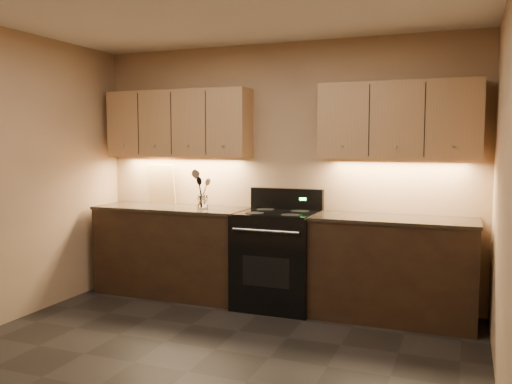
{
  "coord_description": "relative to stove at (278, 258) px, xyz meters",
  "views": [
    {
      "loc": [
        1.78,
        -3.24,
        1.6
      ],
      "look_at": [
        -0.06,
        1.45,
        1.14
      ],
      "focal_mm": 38.0,
      "sensor_mm": 36.0,
      "label": 1
    }
  ],
  "objects": [
    {
      "name": "stove",
      "position": [
        0.0,
        0.0,
        0.0
      ],
      "size": [
        0.76,
        0.68,
        1.14
      ],
      "color": "black",
      "rests_on": "ground"
    },
    {
      "name": "counter_right",
      "position": [
        1.1,
        0.02,
        -0.01
      ],
      "size": [
        1.46,
        0.62,
        0.93
      ],
      "color": "black",
      "rests_on": "ground"
    },
    {
      "name": "utensil_crock",
      "position": [
        -0.82,
        0.02,
        0.51
      ],
      "size": [
        0.14,
        0.14,
        0.13
      ],
      "color": "white",
      "rests_on": "counter_left"
    },
    {
      "name": "upper_cab_right",
      "position": [
        1.1,
        0.17,
        1.32
      ],
      "size": [
        1.44,
        0.3,
        0.7
      ],
      "primitive_type": "cube",
      "color": "tan",
      "rests_on": "wall_back"
    },
    {
      "name": "wall_right",
      "position": [
        1.92,
        -1.68,
        0.82
      ],
      "size": [
        0.04,
        4.0,
        2.6
      ],
      "primitive_type": "cube",
      "color": "tan",
      "rests_on": "ground"
    },
    {
      "name": "steel_spatula",
      "position": [
        -0.79,
        0.03,
        0.65
      ],
      "size": [
        0.23,
        0.12,
        0.38
      ],
      "primitive_type": null,
      "rotation": [
        0.15,
        -0.31,
        -0.37
      ],
      "color": "silver",
      "rests_on": "utensil_crock"
    },
    {
      "name": "wall_back",
      "position": [
        -0.08,
        0.32,
        0.82
      ],
      "size": [
        4.0,
        0.04,
        2.6
      ],
      "primitive_type": "cube",
      "color": "tan",
      "rests_on": "ground"
    },
    {
      "name": "counter_left",
      "position": [
        -1.18,
        0.02,
        -0.01
      ],
      "size": [
        1.62,
        0.62,
        0.93
      ],
      "color": "black",
      "rests_on": "ground"
    },
    {
      "name": "floor",
      "position": [
        -0.08,
        -1.68,
        -0.48
      ],
      "size": [
        4.0,
        4.0,
        0.0
      ],
      "primitive_type": "plane",
      "color": "black",
      "rests_on": "ground"
    },
    {
      "name": "steel_skimmer",
      "position": [
        -0.79,
        0.02,
        0.65
      ],
      "size": [
        0.19,
        0.12,
        0.39
      ],
      "primitive_type": null,
      "rotation": [
        0.08,
        -0.27,
        -0.02
      ],
      "color": "silver",
      "rests_on": "utensil_crock"
    },
    {
      "name": "upper_cab_left",
      "position": [
        -1.18,
        0.17,
        1.32
      ],
      "size": [
        1.6,
        0.3,
        0.7
      ],
      "primitive_type": "cube",
      "color": "tan",
      "rests_on": "wall_back"
    },
    {
      "name": "wooden_spoon",
      "position": [
        -0.86,
        0.0,
        0.62
      ],
      "size": [
        0.16,
        0.1,
        0.31
      ],
      "primitive_type": null,
      "rotation": [
        -0.07,
        0.34,
        0.16
      ],
      "color": "tan",
      "rests_on": "utensil_crock"
    },
    {
      "name": "black_spoon",
      "position": [
        -0.84,
        0.03,
        0.62
      ],
      "size": [
        0.07,
        0.15,
        0.32
      ],
      "primitive_type": null,
      "rotation": [
        0.27,
        0.05,
        -0.07
      ],
      "color": "black",
      "rests_on": "utensil_crock"
    },
    {
      "name": "outlet_plate",
      "position": [
        -1.38,
        0.31,
        0.64
      ],
      "size": [
        0.08,
        0.01,
        0.12
      ],
      "primitive_type": "cube",
      "color": "#B2B5BA",
      "rests_on": "wall_back"
    },
    {
      "name": "cutting_board",
      "position": [
        -1.47,
        0.28,
        0.67
      ],
      "size": [
        0.35,
        0.11,
        0.43
      ],
      "primitive_type": "cube",
      "rotation": [
        0.12,
        0.0,
        -0.1
      ],
      "color": "tan",
      "rests_on": "counter_left"
    }
  ]
}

